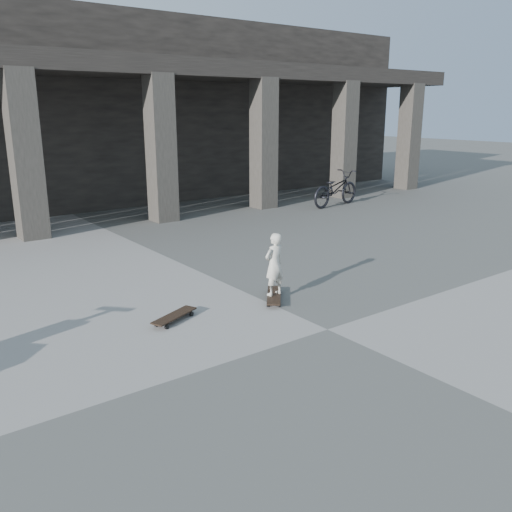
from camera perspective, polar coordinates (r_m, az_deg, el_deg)
ground at (r=7.96m, az=7.54°, el=-7.68°), size 90.00×90.00×0.00m
colonnade at (r=19.66m, az=-22.17°, el=14.04°), size 28.00×8.82×6.00m
longboard at (r=9.04m, az=1.90°, el=-4.19°), size 0.77×0.87×0.09m
skateboard_spare at (r=8.25m, az=-8.60°, el=-6.30°), size 0.86×0.53×0.10m
child at (r=8.87m, az=1.93°, el=-0.88°), size 0.41×0.29×1.05m
bicycle at (r=17.89m, az=8.37°, el=7.03°), size 2.25×1.06×1.14m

